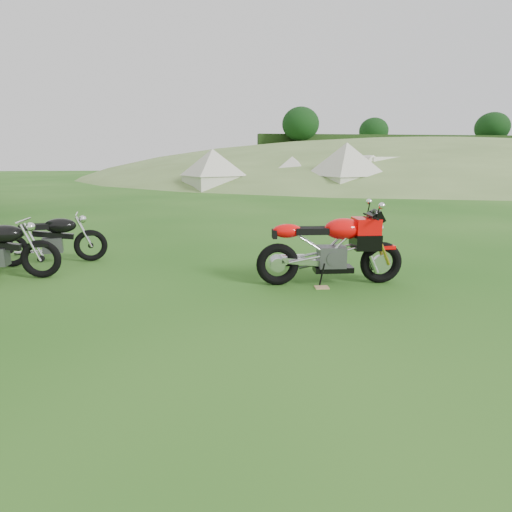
{
  "coord_description": "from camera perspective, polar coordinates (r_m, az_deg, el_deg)",
  "views": [
    {
      "loc": [
        -0.8,
        -5.58,
        2.03
      ],
      "look_at": [
        0.06,
        0.4,
        0.61
      ],
      "focal_mm": 30.0,
      "sensor_mm": 36.0,
      "label": 1
    }
  ],
  "objects": [
    {
      "name": "plywood_board",
      "position": [
        6.84,
        8.76,
        -4.16
      ],
      "size": [
        0.23,
        0.19,
        0.02
      ],
      "primitive_type": "cube",
      "rotation": [
        0.0,
        0.0,
        -0.07
      ],
      "color": "tan",
      "rests_on": "ground"
    },
    {
      "name": "tent_mid",
      "position": [
        27.58,
        4.82,
        11.23
      ],
      "size": [
        3.26,
        3.26,
        2.24
      ],
      "primitive_type": null,
      "rotation": [
        0.0,
        0.0,
        -0.32
      ],
      "color": "beige",
      "rests_on": "ground"
    },
    {
      "name": "hedgerow",
      "position": [
        51.93,
        20.66,
        10.1
      ],
      "size": [
        36.0,
        1.2,
        8.6
      ],
      "primitive_type": null,
      "color": "black",
      "rests_on": "ground"
    },
    {
      "name": "tent_left",
      "position": [
        26.62,
        -5.78,
        11.46
      ],
      "size": [
        3.83,
        3.83,
        2.53
      ],
      "primitive_type": null,
      "rotation": [
        0.0,
        0.0,
        0.4
      ],
      "color": "beige",
      "rests_on": "ground"
    },
    {
      "name": "ground",
      "position": [
        5.99,
        -0.07,
        -6.6
      ],
      "size": [
        120.0,
        120.0,
        0.0
      ],
      "primitive_type": "plane",
      "color": "#1A5011",
      "rests_on": "ground"
    },
    {
      "name": "hillside",
      "position": [
        51.93,
        20.66,
        10.1
      ],
      "size": [
        80.0,
        64.0,
        8.0
      ],
      "primitive_type": "ellipsoid",
      "color": "#5D773C",
      "rests_on": "ground"
    },
    {
      "name": "caravan",
      "position": [
        29.05,
        16.91,
        10.62
      ],
      "size": [
        4.72,
        3.07,
        2.04
      ],
      "primitive_type": null,
      "rotation": [
        0.0,
        0.0,
        0.28
      ],
      "color": "white",
      "rests_on": "ground"
    },
    {
      "name": "sport_motorcycle",
      "position": [
        6.93,
        9.91,
        1.73
      ],
      "size": [
        2.29,
        0.72,
        1.35
      ],
      "primitive_type": null,
      "rotation": [
        0.0,
        0.0,
        -0.07
      ],
      "color": "#F20808",
      "rests_on": "ground"
    },
    {
      "name": "vintage_moto_b",
      "position": [
        9.02,
        -25.69,
        2.2
      ],
      "size": [
        2.0,
        0.81,
        1.03
      ],
      "primitive_type": null,
      "rotation": [
        0.0,
        0.0,
        0.19
      ],
      "color": "black",
      "rests_on": "ground"
    },
    {
      "name": "tent_right",
      "position": [
        25.43,
        11.9,
        11.39
      ],
      "size": [
        3.98,
        3.98,
        2.73
      ],
      "primitive_type": null,
      "rotation": [
        0.0,
        0.0,
        0.32
      ],
      "color": "beige",
      "rests_on": "ground"
    }
  ]
}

